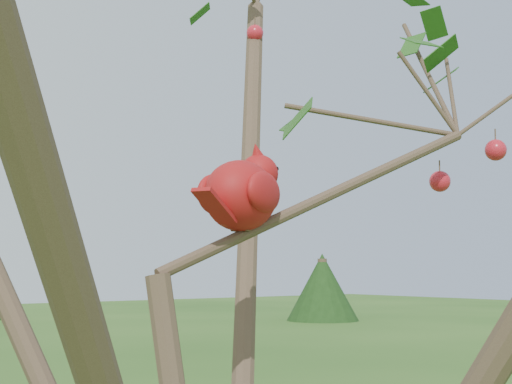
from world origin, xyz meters
TOP-DOWN VIEW (x-y plane):
  - crabapple_tree at (0.03, -0.02)m, footprint 2.35×2.05m
  - cardinal at (0.09, 0.09)m, footprint 0.21×0.15m

SIDE VIEW (x-z plane):
  - cardinal at x=0.09m, z-range 1.99..2.15m
  - crabapple_tree at x=0.03m, z-range 0.65..3.60m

